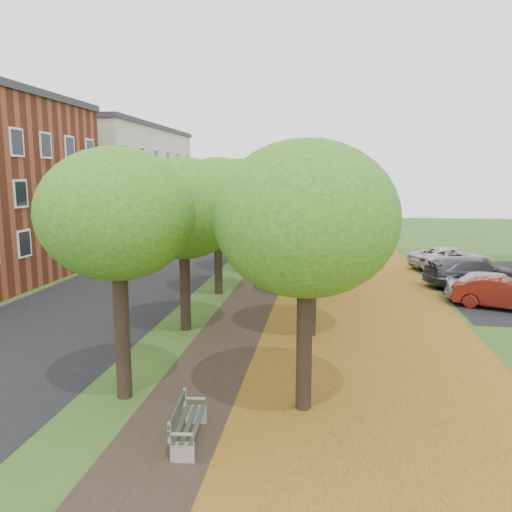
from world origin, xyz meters
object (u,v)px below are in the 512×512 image
(car_silver, at_px, (496,287))
(car_red, at_px, (503,294))
(car_white, at_px, (451,258))
(car_grey, at_px, (474,273))
(bench, at_px, (187,423))

(car_silver, relative_size, car_red, 1.06)
(car_red, height_order, car_white, car_white)
(car_red, distance_m, car_grey, 4.49)
(car_red, xyz_separation_m, car_white, (0.00, 9.48, 0.03))
(car_silver, height_order, car_white, car_silver)
(bench, distance_m, car_red, 16.89)
(car_red, relative_size, car_white, 0.81)
(car_grey, bearing_deg, bench, 133.83)
(car_grey, bearing_deg, car_silver, 165.94)
(bench, distance_m, car_white, 24.89)
(bench, bearing_deg, car_red, -45.25)
(car_white, bearing_deg, car_red, 157.89)
(car_grey, height_order, car_white, car_grey)
(bench, bearing_deg, car_grey, -37.12)
(bench, bearing_deg, car_silver, -43.26)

